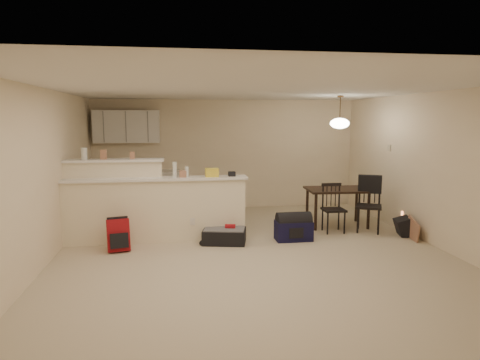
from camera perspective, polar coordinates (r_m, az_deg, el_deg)
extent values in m
plane|color=#C5B697|center=(6.72, 1.75, -9.72)|extent=(7.00, 7.00, 0.00)
plane|color=white|center=(6.42, 1.85, 12.06)|extent=(7.00, 7.00, 0.00)
cube|color=beige|center=(9.90, -1.83, 3.42)|extent=(6.00, 0.02, 2.50)
cube|color=beige|center=(3.13, 13.42, -7.07)|extent=(6.00, 0.02, 2.50)
cube|color=beige|center=(6.61, -24.71, 0.35)|extent=(0.02, 7.00, 2.50)
cube|color=beige|center=(7.58, 24.71, 1.25)|extent=(0.02, 7.00, 2.50)
cube|color=#F6EBC7|center=(7.37, -11.10, -4.06)|extent=(3.00, 0.28, 1.05)
cube|color=white|center=(7.27, -11.21, 0.15)|extent=(3.08, 0.38, 0.04)
cube|color=#F6EBC7|center=(7.62, -16.33, -2.68)|extent=(1.60, 0.24, 1.35)
cube|color=white|center=(7.52, -16.54, 2.53)|extent=(1.68, 0.34, 0.04)
cube|color=white|center=(9.68, -14.87, 6.90)|extent=(1.40, 0.34, 0.70)
cube|color=white|center=(9.66, -13.46, -1.70)|extent=(1.80, 0.60, 0.90)
cube|color=beige|center=(8.89, 19.27, 4.05)|extent=(0.02, 0.12, 0.12)
cylinder|color=silver|center=(7.59, -20.06, 3.33)|extent=(0.10, 0.10, 0.20)
cube|color=#AC7658|center=(7.54, -17.75, 3.25)|extent=(0.10, 0.07, 0.16)
cube|color=#AC7658|center=(7.48, -14.17, 3.20)|extent=(0.08, 0.06, 0.12)
cylinder|color=silver|center=(7.25, -8.70, 1.37)|extent=(0.07, 0.07, 0.26)
cylinder|color=silver|center=(7.25, -7.10, 1.09)|extent=(0.06, 0.06, 0.18)
cube|color=#AC7658|center=(7.28, -3.77, 1.00)|extent=(0.22, 0.18, 0.14)
cube|color=#AC7658|center=(7.32, -1.09, 0.82)|extent=(0.12, 0.10, 0.08)
cube|color=#AC7658|center=(7.26, -7.63, 0.81)|extent=(0.12, 0.10, 0.11)
cylinder|color=silver|center=(7.25, -8.71, 0.93)|extent=(0.06, 0.06, 0.15)
cube|color=black|center=(8.45, 12.87, -1.26)|extent=(1.21, 0.84, 0.04)
cylinder|color=black|center=(8.08, 10.06, -4.25)|extent=(0.05, 0.05, 0.69)
cylinder|color=black|center=(8.41, 16.76, -3.99)|extent=(0.05, 0.05, 0.69)
cylinder|color=black|center=(8.67, 8.95, -3.38)|extent=(0.05, 0.05, 0.69)
cylinder|color=black|center=(8.98, 15.25, -3.17)|extent=(0.05, 0.05, 0.69)
cylinder|color=brown|center=(8.35, 13.21, 9.21)|extent=(0.02, 0.02, 0.50)
cylinder|color=brown|center=(8.36, 13.26, 10.79)|extent=(0.12, 0.12, 0.03)
ellipsoid|color=white|center=(8.35, 13.15, 7.36)|extent=(0.36, 0.36, 0.20)
cube|color=black|center=(7.22, -2.09, -7.49)|extent=(0.78, 0.60, 0.24)
cube|color=maroon|center=(7.04, -15.92, -7.08)|extent=(0.37, 0.28, 0.50)
cube|color=#111033|center=(7.42, 7.14, -6.71)|extent=(0.62, 0.34, 0.34)
cube|color=black|center=(8.20, 21.05, -5.84)|extent=(0.33, 0.41, 0.32)
cube|color=#AC7658|center=(7.96, 22.07, -6.15)|extent=(0.09, 0.47, 0.36)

